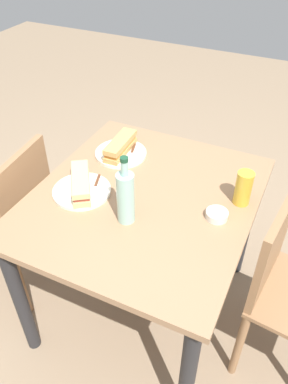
{
  "coord_description": "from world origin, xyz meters",
  "views": [
    {
      "loc": [
        1.1,
        0.52,
        1.77
      ],
      "look_at": [
        0.0,
        0.0,
        0.77
      ],
      "focal_mm": 35.8,
      "sensor_mm": 36.0,
      "label": 1
    }
  ],
  "objects_px": {
    "water_bottle": "(125,196)",
    "baguette_sandwich_near": "(120,146)",
    "plate_near": "(121,153)",
    "knife_far": "(95,186)",
    "dining_table": "(144,217)",
    "chair_near": "(14,215)",
    "plate_far": "(82,191)",
    "baguette_sandwich_far": "(81,183)",
    "knife_near": "(132,153)",
    "olive_bowl": "(217,215)",
    "beer_glass": "(243,188)"
  },
  "relations": [
    {
      "from": "baguette_sandwich_far",
      "to": "water_bottle",
      "type": "xyz_separation_m",
      "value": [
        0.07,
        0.24,
        0.07
      ]
    },
    {
      "from": "plate_near",
      "to": "baguette_sandwich_far",
      "type": "xyz_separation_m",
      "value": [
        0.32,
        -0.01,
        0.04
      ]
    },
    {
      "from": "dining_table",
      "to": "plate_near",
      "type": "xyz_separation_m",
      "value": [
        -0.23,
        -0.23,
        0.13
      ]
    },
    {
      "from": "knife_far",
      "to": "chair_near",
      "type": "bearing_deg",
      "value": -79.42
    },
    {
      "from": "chair_near",
      "to": "olive_bowl",
      "type": "relative_size",
      "value": 10.0
    },
    {
      "from": "plate_far",
      "to": "olive_bowl",
      "type": "relative_size",
      "value": 2.82
    },
    {
      "from": "knife_near",
      "to": "knife_far",
      "type": "distance_m",
      "value": 0.29
    },
    {
      "from": "plate_near",
      "to": "knife_near",
      "type": "xyz_separation_m",
      "value": [
        -0.01,
        0.05,
        0.01
      ]
    },
    {
      "from": "plate_near",
      "to": "knife_far",
      "type": "distance_m",
      "value": 0.28
    },
    {
      "from": "chair_near",
      "to": "knife_far",
      "type": "height_order",
      "value": "chair_near"
    },
    {
      "from": "baguette_sandwich_far",
      "to": "knife_far",
      "type": "bearing_deg",
      "value": 134.81
    },
    {
      "from": "chair_near",
      "to": "plate_far",
      "type": "xyz_separation_m",
      "value": [
        -0.04,
        0.4,
        0.26
      ]
    },
    {
      "from": "plate_near",
      "to": "knife_near",
      "type": "relative_size",
      "value": 1.38
    },
    {
      "from": "knife_far",
      "to": "olive_bowl",
      "type": "relative_size",
      "value": 2.02
    },
    {
      "from": "water_bottle",
      "to": "olive_bowl",
      "type": "relative_size",
      "value": 3.33
    },
    {
      "from": "baguette_sandwich_near",
      "to": "knife_near",
      "type": "bearing_deg",
      "value": 104.4
    },
    {
      "from": "water_bottle",
      "to": "beer_glass",
      "type": "distance_m",
      "value": 0.48
    },
    {
      "from": "water_bottle",
      "to": "plate_near",
      "type": "bearing_deg",
      "value": -149.56
    },
    {
      "from": "dining_table",
      "to": "knife_near",
      "type": "height_order",
      "value": "knife_near"
    },
    {
      "from": "water_bottle",
      "to": "olive_bowl",
      "type": "xyz_separation_m",
      "value": [
        -0.16,
        0.31,
        -0.1
      ]
    },
    {
      "from": "olive_bowl",
      "to": "water_bottle",
      "type": "bearing_deg",
      "value": -63.08
    },
    {
      "from": "plate_near",
      "to": "baguette_sandwich_near",
      "type": "relative_size",
      "value": 1.06
    },
    {
      "from": "dining_table",
      "to": "baguette_sandwich_near",
      "type": "xyz_separation_m",
      "value": [
        -0.23,
        -0.23,
        0.17
      ]
    },
    {
      "from": "plate_near",
      "to": "baguette_sandwich_far",
      "type": "distance_m",
      "value": 0.32
    },
    {
      "from": "plate_near",
      "to": "chair_near",
      "type": "bearing_deg",
      "value": -48.59
    },
    {
      "from": "knife_far",
      "to": "baguette_sandwich_far",
      "type": "bearing_deg",
      "value": -45.19
    },
    {
      "from": "plate_far",
      "to": "beer_glass",
      "type": "bearing_deg",
      "value": 109.86
    },
    {
      "from": "baguette_sandwich_near",
      "to": "knife_far",
      "type": "distance_m",
      "value": 0.28
    },
    {
      "from": "chair_near",
      "to": "baguette_sandwich_near",
      "type": "bearing_deg",
      "value": 131.41
    },
    {
      "from": "baguette_sandwich_near",
      "to": "plate_far",
      "type": "relative_size",
      "value": 0.94
    },
    {
      "from": "water_bottle",
      "to": "baguette_sandwich_near",
      "type": "bearing_deg",
      "value": -149.56
    },
    {
      "from": "knife_far",
      "to": "baguette_sandwich_near",
      "type": "bearing_deg",
      "value": -174.19
    },
    {
      "from": "plate_near",
      "to": "plate_far",
      "type": "xyz_separation_m",
      "value": [
        0.32,
        -0.01,
        0.0
      ]
    },
    {
      "from": "dining_table",
      "to": "knife_far",
      "type": "xyz_separation_m",
      "value": [
        0.05,
        -0.2,
        0.14
      ]
    },
    {
      "from": "plate_far",
      "to": "knife_far",
      "type": "relative_size",
      "value": 1.4
    },
    {
      "from": "plate_near",
      "to": "baguette_sandwich_far",
      "type": "height_order",
      "value": "baguette_sandwich_far"
    },
    {
      "from": "olive_bowl",
      "to": "plate_near",
      "type": "bearing_deg",
      "value": -112.81
    },
    {
      "from": "chair_near",
      "to": "water_bottle",
      "type": "height_order",
      "value": "water_bottle"
    },
    {
      "from": "baguette_sandwich_near",
      "to": "water_bottle",
      "type": "relative_size",
      "value": 0.8
    },
    {
      "from": "baguette_sandwich_near",
      "to": "knife_far",
      "type": "height_order",
      "value": "baguette_sandwich_near"
    },
    {
      "from": "chair_near",
      "to": "beer_glass",
      "type": "height_order",
      "value": "beer_glass"
    },
    {
      "from": "knife_near",
      "to": "plate_far",
      "type": "height_order",
      "value": "knife_near"
    },
    {
      "from": "chair_near",
      "to": "baguette_sandwich_far",
      "type": "relative_size",
      "value": 3.68
    },
    {
      "from": "plate_far",
      "to": "knife_far",
      "type": "distance_m",
      "value": 0.06
    },
    {
      "from": "dining_table",
      "to": "chair_near",
      "type": "distance_m",
      "value": 0.67
    },
    {
      "from": "chair_near",
      "to": "water_bottle",
      "type": "xyz_separation_m",
      "value": [
        0.03,
        0.64,
        0.37
      ]
    },
    {
      "from": "baguette_sandwich_near",
      "to": "olive_bowl",
      "type": "height_order",
      "value": "baguette_sandwich_near"
    },
    {
      "from": "chair_near",
      "to": "baguette_sandwich_far",
      "type": "height_order",
      "value": "chair_near"
    },
    {
      "from": "plate_far",
      "to": "beer_glass",
      "type": "height_order",
      "value": "beer_glass"
    },
    {
      "from": "plate_far",
      "to": "olive_bowl",
      "type": "height_order",
      "value": "olive_bowl"
    }
  ]
}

